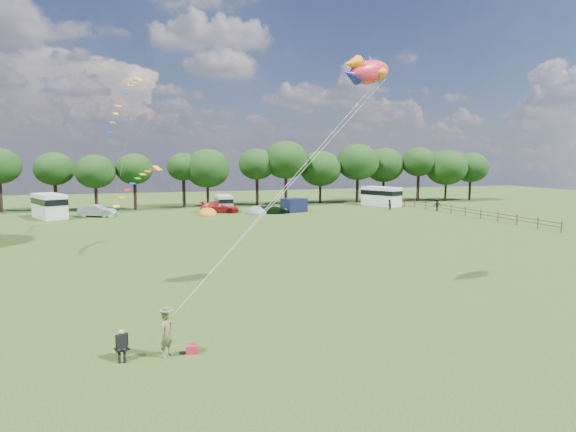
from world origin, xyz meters
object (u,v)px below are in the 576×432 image
object	(u,v)px
car_c	(220,207)
kite_flyer	(167,334)
tent_orange	(208,215)
walker_a	(389,205)
car_d	(272,209)
car_b	(97,211)
fish_kite	(366,72)
campervan_c	(224,203)
campervan_b	(49,205)
walker_b	(437,205)
campervan_d	(381,196)
camp_chair	(122,341)
tent_greyblue	(257,214)

from	to	relation	value
car_c	kite_flyer	distance (m)	48.84
tent_orange	walker_a	xyz separation A→B (m)	(26.38, -0.53, 0.73)
car_d	car_b	bearing A→B (deg)	91.29
car_b	tent_orange	world-z (taller)	car_b
car_c	walker_a	distance (m)	24.57
car_c	fish_kite	size ratio (longest dim) A/B	1.41
campervan_c	kite_flyer	world-z (taller)	campervan_c
campervan_b	walker_b	bearing A→B (deg)	-122.75
campervan_d	walker_a	size ratio (longest dim) A/B	4.45
campervan_c	camp_chair	size ratio (longest dim) A/B	4.09
tent_greyblue	fish_kite	world-z (taller)	fish_kite
camp_chair	walker_b	distance (m)	57.82
car_c	kite_flyer	size ratio (longest dim) A/B	2.91
campervan_d	walker_a	bearing A→B (deg)	139.00
fish_kite	walker_a	bearing A→B (deg)	36.91
tent_orange	walker_b	distance (m)	32.26
tent_orange	tent_greyblue	distance (m)	6.53
camp_chair	fish_kite	world-z (taller)	fish_kite
car_c	fish_kite	distance (m)	43.60
car_c	campervan_d	distance (m)	25.98
campervan_b	camp_chair	bearing A→B (deg)	167.16
kite_flyer	fish_kite	bearing A→B (deg)	-21.02
kite_flyer	car_b	bearing A→B (deg)	48.44
tent_orange	fish_kite	distance (m)	41.02
campervan_b	walker_b	xyz separation A→B (m)	(51.27, -7.33, -0.73)
car_b	car_d	world-z (taller)	car_b
fish_kite	walker_b	xyz separation A→B (m)	(28.75, 34.90, -11.12)
kite_flyer	campervan_d	bearing A→B (deg)	5.60
campervan_d	campervan_c	bearing A→B (deg)	66.45
kite_flyer	campervan_b	bearing A→B (deg)	54.84
car_c	camp_chair	size ratio (longest dim) A/B	4.39
campervan_d	tent_greyblue	xyz separation A→B (m)	(-21.45, -5.14, -1.60)
campervan_c	kite_flyer	distance (m)	50.36
campervan_c	walker_b	world-z (taller)	campervan_c
tent_greyblue	walker_a	xyz separation A→B (m)	(19.86, -0.28, 0.73)
car_d	campervan_c	size ratio (longest dim) A/B	0.92
campervan_b	camp_chair	xyz separation A→B (m)	(9.96, -47.78, -0.96)
walker_a	walker_b	distance (m)	6.69
tent_orange	walker_a	size ratio (longest dim) A/B	1.95
car_b	car_c	distance (m)	15.78
campervan_b	camp_chair	world-z (taller)	campervan_b
campervan_d	walker_b	size ratio (longest dim) A/B	3.62
kite_flyer	fish_kite	size ratio (longest dim) A/B	0.49
campervan_c	car_b	bearing A→B (deg)	97.49
car_d	kite_flyer	world-z (taller)	kite_flyer
car_b	walker_a	distance (m)	40.23
campervan_b	walker_a	xyz separation A→B (m)	(45.68, -3.67, -0.90)
car_d	tent_greyblue	xyz separation A→B (m)	(-2.23, -0.07, -0.58)
walker_a	camp_chair	bearing A→B (deg)	21.55
camp_chair	campervan_c	bearing A→B (deg)	54.90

